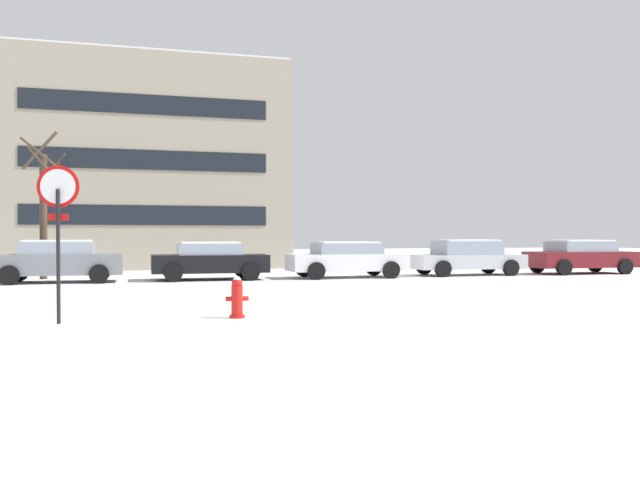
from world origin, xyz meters
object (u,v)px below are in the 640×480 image
object	(u,v)px
parked_car_white	(346,259)
parked_car_gray	(58,261)
stop_sign	(58,213)
parked_car_black	(210,260)
parked_car_maroon	(580,256)
fire_hydrant	(237,297)
parked_car_silver	(467,257)

from	to	relation	value
parked_car_white	parked_car_gray	bearing A→B (deg)	178.94
stop_sign	parked_car_gray	xyz separation A→B (m)	(-1.11, 11.36, -1.26)
stop_sign	parked_car_black	xyz separation A→B (m)	(3.99, 11.40, -1.30)
parked_car_white	parked_car_maroon	xyz separation A→B (m)	(10.21, -0.15, 0.02)
parked_car_black	parked_car_maroon	size ratio (longest dim) A/B	0.93
parked_car_gray	stop_sign	bearing A→B (deg)	-84.41
stop_sign	parked_car_maroon	world-z (taller)	stop_sign
stop_sign	parked_car_white	distance (m)	14.46
fire_hydrant	parked_car_maroon	xyz separation A→B (m)	(16.08, 10.97, 0.33)
fire_hydrant	stop_sign	bearing A→B (deg)	-179.30
parked_car_silver	parked_car_maroon	world-z (taller)	parked_car_silver
stop_sign	parked_car_silver	size ratio (longest dim) A/B	0.63
stop_sign	parked_car_gray	world-z (taller)	stop_sign
parked_car_gray	parked_car_black	world-z (taller)	parked_car_gray
parked_car_black	parked_car_white	xyz separation A→B (m)	(5.11, -0.23, 0.00)
parked_car_gray	parked_car_white	size ratio (longest dim) A/B	0.96
parked_car_white	parked_car_silver	distance (m)	5.11
fire_hydrant	parked_car_silver	bearing A→B (deg)	45.72
stop_sign	parked_car_black	distance (m)	12.15
stop_sign	parked_car_maroon	distance (m)	22.27
fire_hydrant	parked_car_white	size ratio (longest dim) A/B	0.18
fire_hydrant	parked_car_gray	distance (m)	12.13
fire_hydrant	parked_car_gray	xyz separation A→B (m)	(-4.34, 11.32, 0.34)
parked_car_gray	parked_car_silver	bearing A→B (deg)	-0.24
fire_hydrant	parked_car_white	bearing A→B (deg)	62.20
parked_car_silver	stop_sign	bearing A→B (deg)	-141.51
fire_hydrant	parked_car_silver	world-z (taller)	parked_car_silver
parked_car_white	parked_car_silver	world-z (taller)	parked_car_silver
parked_car_black	parked_car_silver	world-z (taller)	parked_car_silver
parked_car_gray	parked_car_white	world-z (taller)	parked_car_gray
parked_car_gray	parked_car_black	bearing A→B (deg)	0.48
parked_car_black	parked_car_silver	size ratio (longest dim) A/B	0.91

